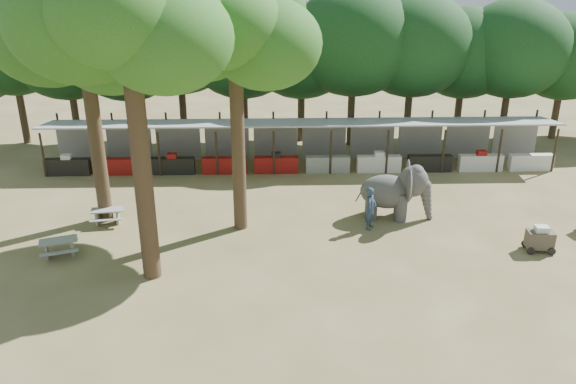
{
  "coord_description": "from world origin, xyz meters",
  "views": [
    {
      "loc": [
        -1.64,
        -15.91,
        10.33
      ],
      "look_at": [
        -1.0,
        5.0,
        2.0
      ],
      "focal_mm": 35.0,
      "sensor_mm": 36.0,
      "label": 1
    }
  ],
  "objects_px": {
    "yard_tree_back": "(231,20)",
    "yard_tree_left": "(80,27)",
    "cart_front": "(540,239)",
    "handler": "(371,208)",
    "yard_tree_center": "(123,9)",
    "picnic_table_near": "(59,245)",
    "picnic_table_far": "(107,214)",
    "elephant": "(396,191)"
  },
  "relations": [
    {
      "from": "yard_tree_back",
      "to": "yard_tree_left",
      "type": "bearing_deg",
      "value": 170.54
    },
    {
      "from": "yard_tree_left",
      "to": "cart_front",
      "type": "xyz_separation_m",
      "value": [
        17.94,
        -3.74,
        -7.67
      ]
    },
    {
      "from": "handler",
      "to": "yard_tree_center",
      "type": "bearing_deg",
      "value": 137.63
    },
    {
      "from": "yard_tree_center",
      "to": "picnic_table_near",
      "type": "bearing_deg",
      "value": 159.2
    },
    {
      "from": "yard_tree_left",
      "to": "yard_tree_back",
      "type": "distance_m",
      "value": 6.09
    },
    {
      "from": "cart_front",
      "to": "yard_tree_back",
      "type": "bearing_deg",
      "value": 171.66
    },
    {
      "from": "cart_front",
      "to": "yard_tree_left",
      "type": "bearing_deg",
      "value": 172.81
    },
    {
      "from": "yard_tree_back",
      "to": "picnic_table_near",
      "type": "relative_size",
      "value": 6.66
    },
    {
      "from": "picnic_table_far",
      "to": "yard_tree_back",
      "type": "bearing_deg",
      "value": -10.88
    },
    {
      "from": "elephant",
      "to": "handler",
      "type": "bearing_deg",
      "value": -129.75
    },
    {
      "from": "elephant",
      "to": "yard_tree_left",
      "type": "bearing_deg",
      "value": -171.97
    },
    {
      "from": "elephant",
      "to": "yard_tree_back",
      "type": "bearing_deg",
      "value": -165.14
    },
    {
      "from": "yard_tree_center",
      "to": "cart_front",
      "type": "height_order",
      "value": "yard_tree_center"
    },
    {
      "from": "elephant",
      "to": "handler",
      "type": "xyz_separation_m",
      "value": [
        -1.28,
        -1.1,
        -0.32
      ]
    },
    {
      "from": "handler",
      "to": "elephant",
      "type": "bearing_deg",
      "value": -24.02
    },
    {
      "from": "elephant",
      "to": "picnic_table_far",
      "type": "height_order",
      "value": "elephant"
    },
    {
      "from": "yard_tree_center",
      "to": "handler",
      "type": "distance_m",
      "value": 12.48
    },
    {
      "from": "yard_tree_back",
      "to": "cart_front",
      "type": "height_order",
      "value": "yard_tree_back"
    },
    {
      "from": "picnic_table_near",
      "to": "yard_tree_left",
      "type": "bearing_deg",
      "value": 59.76
    },
    {
      "from": "yard_tree_back",
      "to": "picnic_table_near",
      "type": "xyz_separation_m",
      "value": [
        -6.73,
        -2.58,
        -8.09
      ]
    },
    {
      "from": "picnic_table_near",
      "to": "yard_tree_back",
      "type": "bearing_deg",
      "value": 2.25
    },
    {
      "from": "elephant",
      "to": "picnic_table_far",
      "type": "bearing_deg",
      "value": -169.19
    },
    {
      "from": "yard_tree_center",
      "to": "yard_tree_back",
      "type": "xyz_separation_m",
      "value": [
        3.0,
        4.0,
        -0.67
      ]
    },
    {
      "from": "picnic_table_far",
      "to": "cart_front",
      "type": "distance_m",
      "value": 17.89
    },
    {
      "from": "elephant",
      "to": "picnic_table_far",
      "type": "relative_size",
      "value": 2.3
    },
    {
      "from": "handler",
      "to": "picnic_table_far",
      "type": "relative_size",
      "value": 1.28
    },
    {
      "from": "elephant",
      "to": "cart_front",
      "type": "distance_m",
      "value": 6.08
    },
    {
      "from": "yard_tree_center",
      "to": "elephant",
      "type": "distance_m",
      "value": 13.54
    },
    {
      "from": "handler",
      "to": "picnic_table_near",
      "type": "relative_size",
      "value": 1.09
    },
    {
      "from": "cart_front",
      "to": "picnic_table_near",
      "type": "bearing_deg",
      "value": -175.89
    },
    {
      "from": "handler",
      "to": "picnic_table_near",
      "type": "height_order",
      "value": "handler"
    },
    {
      "from": "yard_tree_left",
      "to": "yard_tree_center",
      "type": "distance_m",
      "value": 5.92
    },
    {
      "from": "yard_tree_left",
      "to": "picnic_table_near",
      "type": "distance_m",
      "value": 8.57
    },
    {
      "from": "yard_tree_center",
      "to": "picnic_table_near",
      "type": "distance_m",
      "value": 9.62
    },
    {
      "from": "yard_tree_left",
      "to": "picnic_table_far",
      "type": "distance_m",
      "value": 7.8
    },
    {
      "from": "yard_tree_back",
      "to": "picnic_table_near",
      "type": "distance_m",
      "value": 10.83
    },
    {
      "from": "yard_tree_back",
      "to": "yard_tree_center",
      "type": "bearing_deg",
      "value": -126.86
    },
    {
      "from": "yard_tree_left",
      "to": "handler",
      "type": "bearing_deg",
      "value": -7.17
    },
    {
      "from": "yard_tree_left",
      "to": "elephant",
      "type": "bearing_deg",
      "value": -1.64
    },
    {
      "from": "yard_tree_center",
      "to": "handler",
      "type": "relative_size",
      "value": 6.45
    },
    {
      "from": "yard_tree_back",
      "to": "elephant",
      "type": "height_order",
      "value": "yard_tree_back"
    },
    {
      "from": "yard_tree_left",
      "to": "cart_front",
      "type": "relative_size",
      "value": 9.6
    }
  ]
}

